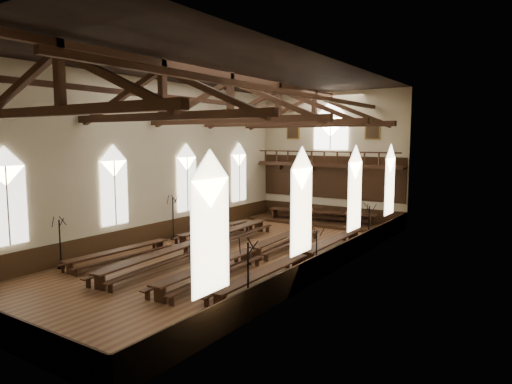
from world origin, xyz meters
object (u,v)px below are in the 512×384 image
(refectory_row_c, at_px, (251,252))
(dais, at_px, (321,222))
(candelabrum_left_far, at_px, (212,219))
(refectory_row_b, at_px, (198,244))
(candelabrum_left_mid, at_px, (173,226))
(candelabrum_right_mid, at_px, (316,261))
(high_table, at_px, (321,213))
(refectory_row_d, at_px, (303,257))
(candelabrum_left_near, at_px, (61,253))
(candelabrum_right_near, at_px, (248,291))
(candelabrum_right_far, at_px, (369,233))
(refectory_row_a, at_px, (172,240))

(refectory_row_c, bearing_deg, dais, 97.96)
(candelabrum_left_far, bearing_deg, refectory_row_b, -57.42)
(candelabrum_left_mid, bearing_deg, candelabrum_right_mid, -10.29)
(high_table, xyz_separation_m, candelabrum_left_far, (-5.56, -6.22, -0.12))
(refectory_row_d, xyz_separation_m, candelabrum_left_near, (-9.96, -6.80, 0.25))
(refectory_row_d, distance_m, candelabrum_right_near, 6.64)
(candelabrum_right_far, bearing_deg, candelabrum_right_mid, -90.00)
(refectory_row_c, distance_m, candelabrum_left_near, 9.51)
(refectory_row_b, relative_size, refectory_row_c, 1.03)
(dais, distance_m, candelabrum_right_far, 7.54)
(refectory_row_a, height_order, refectory_row_d, refectory_row_d)
(refectory_row_c, height_order, candelabrum_right_far, candelabrum_right_far)
(candelabrum_left_near, height_order, candelabrum_right_near, candelabrum_right_near)
(refectory_row_d, relative_size, dais, 1.26)
(refectory_row_d, bearing_deg, candelabrum_right_mid, -37.09)
(candelabrum_left_far, relative_size, candelabrum_right_near, 0.85)
(candelabrum_right_near, height_order, candelabrum_right_far, candelabrum_right_near)
(candelabrum_right_far, bearing_deg, high_table, 137.57)
(high_table, height_order, candelabrum_right_near, candelabrum_right_near)
(refectory_row_b, bearing_deg, candelabrum_left_near, -122.12)
(candelabrum_left_mid, bearing_deg, high_table, 61.31)
(refectory_row_d, bearing_deg, refectory_row_a, -175.29)
(candelabrum_left_near, height_order, candelabrum_left_far, candelabrum_left_near)
(refectory_row_c, relative_size, candelabrum_right_far, 5.61)
(refectory_row_b, relative_size, candelabrum_right_far, 5.77)
(refectory_row_c, bearing_deg, candelabrum_right_near, -56.76)
(refectory_row_b, height_order, candelabrum_right_near, candelabrum_right_near)
(candelabrum_right_near, height_order, candelabrum_right_mid, candelabrum_right_near)
(candelabrum_left_mid, xyz_separation_m, candelabrum_right_mid, (11.10, -2.02, -0.17))
(refectory_row_a, xyz_separation_m, candelabrum_left_far, (-1.64, 5.78, 0.25))
(refectory_row_d, distance_m, high_table, 12.14)
(high_table, bearing_deg, refectory_row_b, -98.40)
(candelabrum_left_near, bearing_deg, refectory_row_d, 34.33)
(refectory_row_a, height_order, candelabrum_right_far, candelabrum_right_far)
(refectory_row_b, xyz_separation_m, high_table, (1.79, 12.12, 0.27))
(refectory_row_b, height_order, dais, refectory_row_b)
(candelabrum_left_near, bearing_deg, candelabrum_left_mid, 90.00)
(candelabrum_left_mid, relative_size, candelabrum_left_far, 1.19)
(refectory_row_b, height_order, candelabrum_left_near, candelabrum_left_near)
(candelabrum_right_near, relative_size, candelabrum_right_mid, 1.23)
(refectory_row_c, bearing_deg, refectory_row_a, -179.34)
(refectory_row_c, height_order, candelabrum_left_mid, candelabrum_left_mid)
(candelabrum_left_far, distance_m, candelabrum_right_far, 11.16)
(dais, bearing_deg, candelabrum_right_far, -42.43)
(candelabrum_right_near, distance_m, candelabrum_right_mid, 5.68)
(refectory_row_a, distance_m, refectory_row_b, 2.13)
(refectory_row_a, bearing_deg, candelabrum_right_near, -31.73)
(refectory_row_b, distance_m, candelabrum_right_far, 10.17)
(refectory_row_d, relative_size, candelabrum_right_near, 5.06)
(refectory_row_b, relative_size, candelabrum_left_near, 5.75)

